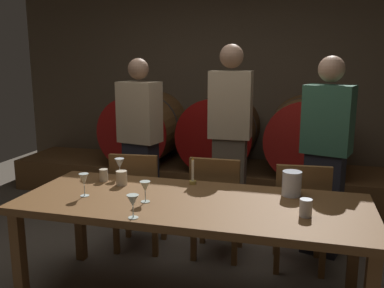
{
  "coord_description": "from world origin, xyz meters",
  "views": [
    {
      "loc": [
        0.93,
        -2.68,
        1.66
      ],
      "look_at": [
        0.15,
        0.22,
        1.03
      ],
      "focal_mm": 38.99,
      "sensor_mm": 36.0,
      "label": 1
    }
  ],
  "objects_px": {
    "wine_barrel_left": "(146,128)",
    "wine_glass_far_left": "(84,180)",
    "wine_glass_center_left": "(120,164)",
    "wine_glass_center_right": "(145,187)",
    "wine_glass_far_right": "(133,202)",
    "cup_left": "(104,175)",
    "guest_center": "(230,139)",
    "wine_barrel_center": "(221,131)",
    "chair_center": "(216,202)",
    "dining_table": "(192,210)",
    "wine_barrel_right": "(305,135)",
    "cup_right": "(306,208)",
    "guest_left": "(140,143)",
    "guest_right": "(326,156)",
    "cup_center": "(122,178)",
    "chair_left": "(138,197)",
    "candle_center": "(193,176)",
    "pitcher": "(292,183)",
    "chair_right": "(301,211)"
  },
  "relations": [
    {
      "from": "wine_barrel_left",
      "to": "wine_glass_far_left",
      "type": "relative_size",
      "value": 6.12
    },
    {
      "from": "wine_glass_center_left",
      "to": "wine_glass_center_right",
      "type": "xyz_separation_m",
      "value": [
        0.39,
        -0.47,
        -0.01
      ]
    },
    {
      "from": "wine_glass_far_right",
      "to": "cup_left",
      "type": "xyz_separation_m",
      "value": [
        -0.51,
        0.63,
        -0.05
      ]
    },
    {
      "from": "guest_center",
      "to": "cup_left",
      "type": "distance_m",
      "value": 1.28
    },
    {
      "from": "wine_barrel_center",
      "to": "cup_left",
      "type": "distance_m",
      "value": 2.1
    },
    {
      "from": "chair_center",
      "to": "wine_barrel_center",
      "type": "bearing_deg",
      "value": -81.05
    },
    {
      "from": "wine_glass_center_right",
      "to": "dining_table",
      "type": "bearing_deg",
      "value": 20.54
    },
    {
      "from": "wine_barrel_left",
      "to": "wine_barrel_right",
      "type": "height_order",
      "value": "same"
    },
    {
      "from": "wine_glass_center_right",
      "to": "cup_right",
      "type": "distance_m",
      "value": 1.0
    },
    {
      "from": "wine_barrel_left",
      "to": "wine_barrel_center",
      "type": "height_order",
      "value": "same"
    },
    {
      "from": "guest_left",
      "to": "guest_right",
      "type": "bearing_deg",
      "value": -173.36
    },
    {
      "from": "cup_center",
      "to": "chair_left",
      "type": "bearing_deg",
      "value": 99.03
    },
    {
      "from": "wine_glass_far_left",
      "to": "cup_right",
      "type": "xyz_separation_m",
      "value": [
        1.44,
        0.01,
        -0.06
      ]
    },
    {
      "from": "dining_table",
      "to": "guest_center",
      "type": "height_order",
      "value": "guest_center"
    },
    {
      "from": "wine_barrel_center",
      "to": "dining_table",
      "type": "relative_size",
      "value": 0.42
    },
    {
      "from": "candle_center",
      "to": "wine_glass_center_right",
      "type": "bearing_deg",
      "value": -113.09
    },
    {
      "from": "wine_barrel_right",
      "to": "wine_glass_center_right",
      "type": "relative_size",
      "value": 6.93
    },
    {
      "from": "guest_center",
      "to": "pitcher",
      "type": "relative_size",
      "value": 10.6
    },
    {
      "from": "guest_center",
      "to": "cup_center",
      "type": "distance_m",
      "value": 1.23
    },
    {
      "from": "chair_right",
      "to": "chair_left",
      "type": "bearing_deg",
      "value": -4.66
    },
    {
      "from": "guest_center",
      "to": "wine_glass_center_right",
      "type": "height_order",
      "value": "guest_center"
    },
    {
      "from": "chair_left",
      "to": "chair_right",
      "type": "xyz_separation_m",
      "value": [
        1.35,
        0.0,
        0.0
      ]
    },
    {
      "from": "wine_glass_center_right",
      "to": "chair_left",
      "type": "bearing_deg",
      "value": 116.18
    },
    {
      "from": "chair_right",
      "to": "candle_center",
      "type": "height_order",
      "value": "candle_center"
    },
    {
      "from": "chair_left",
      "to": "wine_glass_far_right",
      "type": "bearing_deg",
      "value": 104.8
    },
    {
      "from": "wine_barrel_right",
      "to": "chair_left",
      "type": "relative_size",
      "value": 1.09
    },
    {
      "from": "candle_center",
      "to": "wine_glass_far_right",
      "type": "distance_m",
      "value": 0.75
    },
    {
      "from": "chair_right",
      "to": "wine_glass_far_left",
      "type": "distance_m",
      "value": 1.65
    },
    {
      "from": "dining_table",
      "to": "wine_glass_center_right",
      "type": "xyz_separation_m",
      "value": [
        -0.28,
        -0.11,
        0.17
      ]
    },
    {
      "from": "guest_left",
      "to": "wine_glass_far_right",
      "type": "bearing_deg",
      "value": 122.68
    },
    {
      "from": "wine_glass_center_left",
      "to": "cup_center",
      "type": "relative_size",
      "value": 1.47
    },
    {
      "from": "dining_table",
      "to": "cup_center",
      "type": "relative_size",
      "value": 21.81
    },
    {
      "from": "wine_barrel_left",
      "to": "cup_center",
      "type": "bearing_deg",
      "value": -73.28
    },
    {
      "from": "pitcher",
      "to": "wine_glass_far_right",
      "type": "relative_size",
      "value": 1.19
    },
    {
      "from": "pitcher",
      "to": "guest_right",
      "type": "bearing_deg",
      "value": 71.84
    },
    {
      "from": "wine_glass_center_right",
      "to": "wine_barrel_left",
      "type": "bearing_deg",
      "value": 111.25
    },
    {
      "from": "cup_center",
      "to": "wine_glass_center_left",
      "type": "bearing_deg",
      "value": 118.64
    },
    {
      "from": "wine_glass_far_right",
      "to": "cup_right",
      "type": "height_order",
      "value": "wine_glass_far_right"
    },
    {
      "from": "dining_table",
      "to": "chair_right",
      "type": "xyz_separation_m",
      "value": [
        0.69,
        0.66,
        -0.18
      ]
    },
    {
      "from": "wine_barrel_center",
      "to": "chair_right",
      "type": "height_order",
      "value": "wine_barrel_center"
    },
    {
      "from": "pitcher",
      "to": "wine_glass_far_right",
      "type": "xyz_separation_m",
      "value": [
        -0.87,
        -0.65,
        0.02
      ]
    },
    {
      "from": "wine_barrel_left",
      "to": "chair_right",
      "type": "height_order",
      "value": "wine_barrel_left"
    },
    {
      "from": "guest_center",
      "to": "wine_glass_center_left",
      "type": "relative_size",
      "value": 11.57
    },
    {
      "from": "dining_table",
      "to": "wine_glass_far_left",
      "type": "relative_size",
      "value": 14.6
    },
    {
      "from": "guest_center",
      "to": "wine_barrel_left",
      "type": "bearing_deg",
      "value": -40.93
    },
    {
      "from": "wine_barrel_left",
      "to": "guest_center",
      "type": "xyz_separation_m",
      "value": [
        1.24,
        -1.04,
        0.12
      ]
    },
    {
      "from": "chair_right",
      "to": "wine_glass_far_left",
      "type": "height_order",
      "value": "wine_glass_far_left"
    },
    {
      "from": "chair_left",
      "to": "cup_right",
      "type": "bearing_deg",
      "value": 144.63
    },
    {
      "from": "chair_center",
      "to": "cup_center",
      "type": "xyz_separation_m",
      "value": [
        -0.6,
        -0.51,
        0.3
      ]
    },
    {
      "from": "wine_barrel_right",
      "to": "chair_center",
      "type": "relative_size",
      "value": 1.09
    }
  ]
}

